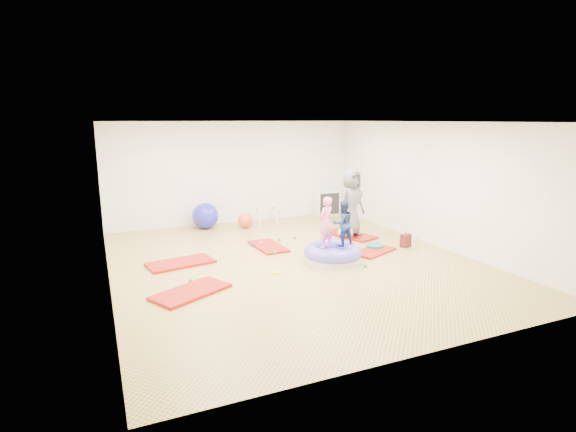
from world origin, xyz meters
name	(u,v)px	position (x,y,z in m)	size (l,w,h in m)	color
room	(294,194)	(0.00, 0.00, 1.40)	(7.01, 8.01, 2.81)	tan
gym_mat_front_left	(191,292)	(-2.27, -0.86, 0.03)	(1.29, 0.65, 0.05)	#A90500
gym_mat_mid_left	(181,263)	(-2.15, 0.77, 0.03)	(1.29, 0.64, 0.05)	#A90500
gym_mat_center_back	(268,246)	(-0.10, 1.20, 0.02)	(1.14, 0.57, 0.05)	#A90500
gym_mat_right	(374,251)	(1.89, -0.07, 0.02)	(1.06, 0.53, 0.04)	#A90500
gym_mat_rear_right	(350,235)	(2.14, 1.33, 0.03)	(1.25, 0.62, 0.05)	#A90500
inflatable_cushion	(333,254)	(0.75, -0.26, 0.14)	(1.18, 1.18, 0.37)	silver
child_pink	(326,220)	(0.61, -0.21, 0.87)	(0.38, 0.25, 1.05)	pink
child_navy	(343,221)	(0.99, -0.23, 0.81)	(0.46, 0.36, 0.95)	navy
adult_caregiver	(351,203)	(2.09, 1.26, 0.86)	(0.79, 0.52, 1.62)	#5D5E63
infant	(346,232)	(1.90, 1.14, 0.17)	(0.40, 0.40, 0.23)	silver
ball_pit_balls	(281,251)	(0.01, 0.71, 0.04)	(3.40, 2.58, 0.08)	#C13D17
exercise_ball_blue	(205,216)	(-0.98, 3.54, 0.35)	(0.69, 0.69, 0.69)	#2322B4
exercise_ball_orange	(245,221)	(0.01, 3.20, 0.20)	(0.40, 0.40, 0.40)	#E54925
infant_play_gym	(265,214)	(0.61, 3.28, 0.32)	(0.62, 0.59, 0.48)	white
cube_shelf	(327,203)	(2.80, 3.79, 0.37)	(0.75, 0.37, 0.75)	white
balance_disc	(375,246)	(2.07, 0.17, 0.04)	(0.39, 0.39, 0.09)	#0A6F80
backpack	(406,240)	(2.80, 0.01, 0.15)	(0.25, 0.16, 0.29)	#A2232D
yellow_toy	(276,272)	(-0.59, -0.49, 0.01)	(0.20, 0.20, 0.03)	yellow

